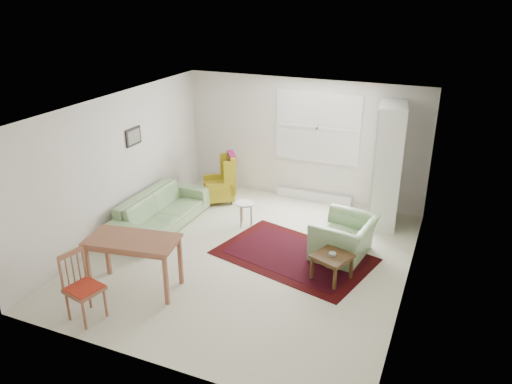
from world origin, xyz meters
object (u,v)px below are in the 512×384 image
at_px(wingback_chair, 219,178).
at_px(coffee_table, 332,267).
at_px(sofa, 161,205).
at_px(armchair, 344,234).
at_px(desk_chair, 84,288).
at_px(desk, 135,264).
at_px(stool, 245,214).
at_px(cabinet, 388,166).

bearing_deg(wingback_chair, coffee_table, 21.44).
bearing_deg(coffee_table, sofa, 171.12).
height_order(armchair, desk_chair, desk_chair).
height_order(sofa, desk, sofa).
xyz_separation_m(coffee_table, desk, (-2.59, -1.37, 0.20)).
distance_m(wingback_chair, desk_chair, 4.22).
bearing_deg(coffee_table, desk_chair, -141.14).
bearing_deg(coffee_table, wingback_chair, 145.79).
distance_m(desk, desk_chair, 0.88).
bearing_deg(desk, armchair, 39.65).
height_order(armchair, stool, armchair).
bearing_deg(sofa, armchair, -85.59).
xyz_separation_m(sofa, desk, (0.78, -1.89, -0.03)).
distance_m(armchair, coffee_table, 0.80).
relative_size(sofa, cabinet, 0.96).
relative_size(coffee_table, desk_chair, 0.53).
distance_m(cabinet, desk_chair, 5.53).
height_order(cabinet, desk, cabinet).
height_order(sofa, desk_chair, desk_chair).
relative_size(coffee_table, cabinet, 0.22).
height_order(sofa, stool, sofa).
xyz_separation_m(stool, desk_chair, (-0.79, -3.41, 0.25)).
relative_size(armchair, stool, 2.20).
height_order(wingback_chair, cabinet, cabinet).
bearing_deg(desk_chair, desk, 0.84).
height_order(stool, desk_chair, desk_chair).
relative_size(wingback_chair, desk, 0.80).
bearing_deg(sofa, wingback_chair, -17.12).
bearing_deg(armchair, cabinet, 173.52).
bearing_deg(stool, armchair, -11.48).
height_order(coffee_table, cabinet, cabinet).
bearing_deg(wingback_chair, desk_chair, -32.29).
bearing_deg(sofa, coffee_table, -98.72).
bearing_deg(sofa, desk, -157.41).
bearing_deg(wingback_chair, stool, 15.09).
bearing_deg(desk, cabinet, 50.79).
distance_m(sofa, cabinet, 4.19).
bearing_deg(desk, stool, 76.45).
bearing_deg(stool, desk_chair, -103.06).
distance_m(stool, desk_chair, 3.51).
relative_size(sofa, stool, 4.74).
bearing_deg(desk_chair, coffee_table, -38.71).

